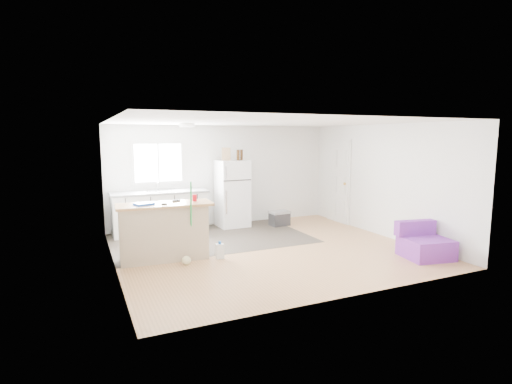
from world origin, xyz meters
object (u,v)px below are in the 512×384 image
cooler (279,218)px  bottle_right (241,155)px  red_cup (195,198)px  kitchen_cabinets (160,212)px  cleaner_jug (220,251)px  blue_tray (144,204)px  purple_seat (424,245)px  refrigerator (232,194)px  mop (188,250)px  peninsula (164,231)px  cardboard_box (226,154)px  bottle_left (238,155)px

cooler → bottle_right: bottle_right is taller
red_cup → bottle_right: 2.65m
cooler → kitchen_cabinets: bearing=165.7°
cleaner_jug → bottle_right: bottle_right is taller
blue_tray → purple_seat: bearing=-21.0°
cleaner_jug → bottle_right: size_ratio=1.25×
kitchen_cabinets → refrigerator: bearing=-0.9°
cleaner_jug → mop: (-0.59, -0.05, 0.09)m
cooler → bottle_right: 1.78m
mop → cleaner_jug: bearing=16.1°
peninsula → purple_seat: 4.60m
refrigerator → cardboard_box: bearing=-173.1°
cooler → red_cup: bearing=-154.0°
kitchen_cabinets → bottle_right: bottle_right is taller
refrigerator → blue_tray: size_ratio=5.28×
cardboard_box → blue_tray: bearing=-138.0°
kitchen_cabinets → red_cup: 2.07m
blue_tray → peninsula: bearing=4.0°
refrigerator → bottle_left: (0.12, -0.08, 0.92)m
cardboard_box → bottle_right: bearing=0.5°
mop → kitchen_cabinets: bearing=101.1°
kitchen_cabinets → mop: size_ratio=1.49×
peninsula → cleaner_jug: peninsula is taller
peninsula → refrigerator: 2.85m
cooler → purple_seat: (1.15, -3.34, 0.05)m
cooler → cleaner_jug: size_ratio=1.59×
refrigerator → mop: (-1.72, -2.38, -0.56)m
kitchen_cabinets → cooler: bearing=-9.0°
peninsula → cardboard_box: (1.87, 1.95, 1.23)m
cardboard_box → bottle_left: cardboard_box is taller
red_cup → peninsula: bearing=-177.5°
peninsula → cooler: (3.09, 1.57, -0.32)m
peninsula → bottle_right: 3.22m
kitchen_cabinets → red_cup: kitchen_cabinets is taller
refrigerator → red_cup: bearing=-128.6°
cooler → red_cup: (-2.52, -1.55, 0.87)m
cooler → cardboard_box: cardboard_box is taller
mop → blue_tray: 1.07m
kitchen_cabinets → blue_tray: 2.19m
red_cup → kitchen_cabinets: bearing=97.0°
peninsula → blue_tray: blue_tray is taller
blue_tray → bottle_right: size_ratio=1.20×
blue_tray → bottle_right: 3.33m
mop → blue_tray: (-0.63, 0.38, 0.78)m
peninsula → mop: size_ratio=1.17×
purple_seat → mop: mop is taller
blue_tray → bottle_left: bearing=37.8°
purple_seat → bottle_left: bearing=130.3°
kitchen_cabinets → cooler: 2.81m
cleaner_jug → bottle_left: (1.25, 2.25, 1.57)m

